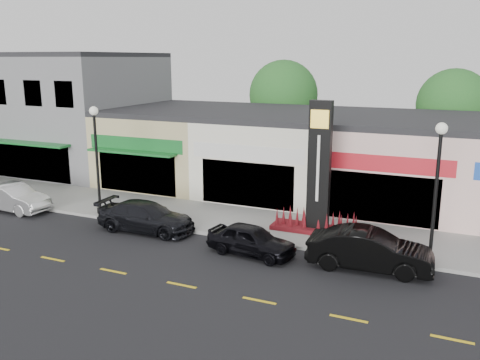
{
  "coord_description": "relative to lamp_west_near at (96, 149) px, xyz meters",
  "views": [
    {
      "loc": [
        8.68,
        -17.54,
        7.92
      ],
      "look_at": [
        -0.79,
        4.0,
        2.26
      ],
      "focal_mm": 38.0,
      "sensor_mm": 36.0,
      "label": 1
    }
  ],
  "objects": [
    {
      "name": "shop_beige",
      "position": [
        -0.5,
        8.96,
        -1.08
      ],
      "size": [
        7.0,
        10.85,
        4.8
      ],
      "color": "tan",
      "rests_on": "ground"
    },
    {
      "name": "car_black_conv",
      "position": [
        13.89,
        -1.34,
        -2.7
      ],
      "size": [
        1.91,
        4.8,
        1.55
      ],
      "primitive_type": "imported",
      "rotation": [
        0.0,
        0.0,
        1.63
      ],
      "color": "black",
      "rests_on": "ground"
    },
    {
      "name": "curb",
      "position": [
        8.0,
        -0.4,
        -3.4
      ],
      "size": [
        52.0,
        0.2,
        0.15
      ],
      "primitive_type": "cube",
      "color": "gray",
      "rests_on": "ground"
    },
    {
      "name": "lamp_west_near",
      "position": [
        0.0,
        0.0,
        0.0
      ],
      "size": [
        0.44,
        0.44,
        5.47
      ],
      "color": "black",
      "rests_on": "sidewalk"
    },
    {
      "name": "car_dark_sedan",
      "position": [
        3.52,
        -1.03,
        -2.79
      ],
      "size": [
        2.04,
        4.79,
        1.38
      ],
      "primitive_type": "imported",
      "rotation": [
        0.0,
        0.0,
        1.6
      ],
      "color": "black",
      "rests_on": "ground"
    },
    {
      "name": "sidewalk",
      "position": [
        8.0,
        1.85,
        -3.4
      ],
      "size": [
        52.0,
        4.3,
        0.15
      ],
      "primitive_type": "cube",
      "color": "gray",
      "rests_on": "ground"
    },
    {
      "name": "car_white_van",
      "position": [
        -4.82,
        -1.12,
        -2.76
      ],
      "size": [
        1.72,
        4.41,
        1.43
      ],
      "primitive_type": "imported",
      "rotation": [
        0.0,
        0.0,
        1.52
      ],
      "color": "silver",
      "rests_on": "ground"
    },
    {
      "name": "shop_cream",
      "position": [
        6.5,
        8.97,
        -1.08
      ],
      "size": [
        7.0,
        10.01,
        4.8
      ],
      "color": "beige",
      "rests_on": "ground"
    },
    {
      "name": "tree_rear_west",
      "position": [
        4.0,
        17.0,
        1.74
      ],
      "size": [
        5.2,
        5.2,
        7.83
      ],
      "color": "#382619",
      "rests_on": "ground"
    },
    {
      "name": "ground",
      "position": [
        8.0,
        -2.5,
        -3.48
      ],
      "size": [
        120.0,
        120.0,
        0.0
      ],
      "primitive_type": "plane",
      "color": "black",
      "rests_on": "ground"
    },
    {
      "name": "tree_rear_mid",
      "position": [
        16.0,
        17.0,
        1.41
      ],
      "size": [
        4.8,
        4.8,
        7.29
      ],
      "color": "#382619",
      "rests_on": "ground"
    },
    {
      "name": "lamp_east_near",
      "position": [
        16.0,
        0.0,
        0.0
      ],
      "size": [
        0.44,
        0.44,
        5.47
      ],
      "color": "black",
      "rests_on": "sidewalk"
    },
    {
      "name": "car_black_sedan",
      "position": [
        9.17,
        -1.8,
        -2.84
      ],
      "size": [
        2.0,
        3.92,
        1.28
      ],
      "primitive_type": "imported",
      "rotation": [
        0.0,
        0.0,
        1.44
      ],
      "color": "black",
      "rests_on": "ground"
    },
    {
      "name": "building_grey_2story",
      "position": [
        -10.0,
        8.98,
        0.67
      ],
      "size": [
        12.0,
        10.95,
        8.3
      ],
      "color": "slate",
      "rests_on": "ground"
    },
    {
      "name": "pylon_sign",
      "position": [
        11.0,
        1.7,
        -1.2
      ],
      "size": [
        4.2,
        1.3,
        6.0
      ],
      "color": "#590F17",
      "rests_on": "sidewalk"
    },
    {
      "name": "shop_pink_w",
      "position": [
        13.5,
        8.97,
        -1.08
      ],
      "size": [
        7.0,
        10.01,
        4.8
      ],
      "color": "beige",
      "rests_on": "ground"
    }
  ]
}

